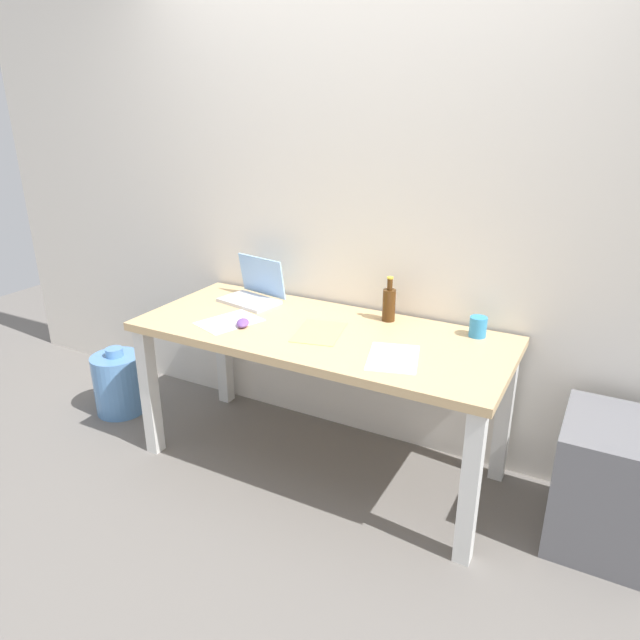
{
  "coord_description": "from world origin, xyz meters",
  "views": [
    {
      "loc": [
        1.21,
        -2.25,
        1.79
      ],
      "look_at": [
        0.0,
        0.0,
        0.8
      ],
      "focal_mm": 32.33,
      "sensor_mm": 36.0,
      "label": 1
    }
  ],
  "objects_px": {
    "desk": "(320,348)",
    "beer_bottle": "(389,304)",
    "laptop_left": "(254,292)",
    "computer_mouse": "(243,323)",
    "water_cooler_jug": "(119,383)",
    "filing_cabinet": "(606,483)",
    "coffee_mug": "(478,327)"
  },
  "relations": [
    {
      "from": "desk",
      "to": "filing_cabinet",
      "type": "distance_m",
      "value": 1.37
    },
    {
      "from": "desk",
      "to": "water_cooler_jug",
      "type": "xyz_separation_m",
      "value": [
        -1.33,
        -0.09,
        -0.47
      ]
    },
    {
      "from": "laptop_left",
      "to": "water_cooler_jug",
      "type": "relative_size",
      "value": 0.84
    },
    {
      "from": "desk",
      "to": "beer_bottle",
      "type": "xyz_separation_m",
      "value": [
        0.24,
        0.27,
        0.19
      ]
    },
    {
      "from": "laptop_left",
      "to": "computer_mouse",
      "type": "height_order",
      "value": "laptop_left"
    },
    {
      "from": "coffee_mug",
      "to": "filing_cabinet",
      "type": "height_order",
      "value": "coffee_mug"
    },
    {
      "from": "water_cooler_jug",
      "to": "beer_bottle",
      "type": "bearing_deg",
      "value": 13.1
    },
    {
      "from": "beer_bottle",
      "to": "computer_mouse",
      "type": "bearing_deg",
      "value": -145.54
    },
    {
      "from": "water_cooler_jug",
      "to": "filing_cabinet",
      "type": "xyz_separation_m",
      "value": [
        2.64,
        0.17,
        0.1
      ]
    },
    {
      "from": "beer_bottle",
      "to": "coffee_mug",
      "type": "height_order",
      "value": "beer_bottle"
    },
    {
      "from": "laptop_left",
      "to": "coffee_mug",
      "type": "bearing_deg",
      "value": 3.54
    },
    {
      "from": "beer_bottle",
      "to": "computer_mouse",
      "type": "distance_m",
      "value": 0.72
    },
    {
      "from": "water_cooler_jug",
      "to": "coffee_mug",
      "type": "bearing_deg",
      "value": 10.4
    },
    {
      "from": "computer_mouse",
      "to": "water_cooler_jug",
      "type": "height_order",
      "value": "computer_mouse"
    },
    {
      "from": "desk",
      "to": "water_cooler_jug",
      "type": "height_order",
      "value": "desk"
    },
    {
      "from": "beer_bottle",
      "to": "water_cooler_jug",
      "type": "distance_m",
      "value": 1.74
    },
    {
      "from": "computer_mouse",
      "to": "filing_cabinet",
      "type": "relative_size",
      "value": 0.18
    },
    {
      "from": "beer_bottle",
      "to": "water_cooler_jug",
      "type": "relative_size",
      "value": 0.55
    },
    {
      "from": "laptop_left",
      "to": "coffee_mug",
      "type": "xyz_separation_m",
      "value": [
        1.2,
        0.07,
        -0.01
      ]
    },
    {
      "from": "desk",
      "to": "water_cooler_jug",
      "type": "distance_m",
      "value": 1.41
    },
    {
      "from": "beer_bottle",
      "to": "coffee_mug",
      "type": "xyz_separation_m",
      "value": [
        0.44,
        0.0,
        -0.04
      ]
    },
    {
      "from": "computer_mouse",
      "to": "water_cooler_jug",
      "type": "xyz_separation_m",
      "value": [
        -0.97,
        0.04,
        -0.58
      ]
    },
    {
      "from": "laptop_left",
      "to": "computer_mouse",
      "type": "bearing_deg",
      "value": -64.24
    },
    {
      "from": "computer_mouse",
      "to": "coffee_mug",
      "type": "relative_size",
      "value": 1.05
    },
    {
      "from": "desk",
      "to": "laptop_left",
      "type": "xyz_separation_m",
      "value": [
        -0.51,
        0.2,
        0.15
      ]
    },
    {
      "from": "water_cooler_jug",
      "to": "filing_cabinet",
      "type": "height_order",
      "value": "filing_cabinet"
    },
    {
      "from": "laptop_left",
      "to": "beer_bottle",
      "type": "distance_m",
      "value": 0.76
    },
    {
      "from": "filing_cabinet",
      "to": "computer_mouse",
      "type": "bearing_deg",
      "value": -172.66
    },
    {
      "from": "computer_mouse",
      "to": "coffee_mug",
      "type": "height_order",
      "value": "coffee_mug"
    },
    {
      "from": "laptop_left",
      "to": "water_cooler_jug",
      "type": "distance_m",
      "value": 1.06
    },
    {
      "from": "computer_mouse",
      "to": "water_cooler_jug",
      "type": "distance_m",
      "value": 1.14
    },
    {
      "from": "laptop_left",
      "to": "computer_mouse",
      "type": "xyz_separation_m",
      "value": [
        0.16,
        -0.34,
        -0.04
      ]
    }
  ]
}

